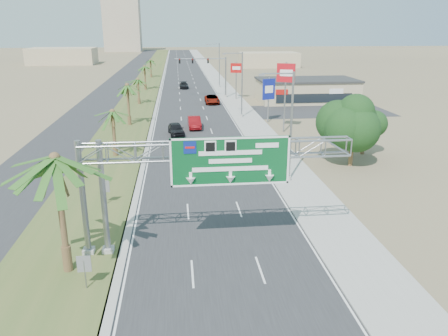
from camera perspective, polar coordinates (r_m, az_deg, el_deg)
name	(u,v)px	position (r m, az deg, el deg)	size (l,w,h in m)	color
road	(185,77)	(126.04, -5.07, 11.72)	(12.00, 300.00, 0.02)	#28282B
sidewalk_right	(215,77)	(126.49, -1.14, 11.83)	(4.00, 300.00, 0.10)	#9E9B93
median_grass	(150,78)	(126.23, -9.71, 11.57)	(7.00, 300.00, 0.12)	#435726
opposing_road	(124,78)	(126.84, -12.92, 11.39)	(8.00, 300.00, 0.02)	#28282B
sign_gantry	(204,159)	(26.37, -2.65, 1.16)	(16.75, 1.24, 7.50)	gray
palm_near	(55,159)	(25.13, -21.24, 1.14)	(5.70, 5.70, 8.35)	brown
palm_row_b	(112,113)	(48.58, -14.38, 7.02)	(3.99, 3.99, 5.95)	brown
palm_row_c	(127,86)	(64.15, -12.53, 10.41)	(3.99, 3.99, 6.75)	brown
palm_row_d	(138,80)	(82.09, -11.19, 11.20)	(3.99, 3.99, 5.45)	brown
palm_row_e	(144,67)	(100.88, -10.35, 12.85)	(3.99, 3.99, 6.15)	brown
palm_row_f	(150,60)	(125.78, -9.59, 13.68)	(3.99, 3.99, 5.75)	brown
streetlight_near	(289,132)	(39.59, 8.45, 4.68)	(3.27, 0.44, 10.00)	gray
streetlight_mid	(241,87)	(68.58, 2.19, 10.47)	(3.27, 0.44, 10.00)	gray
streetlight_far	(218,67)	(104.13, -0.73, 13.06)	(3.27, 0.44, 10.00)	gray
signal_mast	(215,73)	(88.03, -1.12, 12.25)	(10.28, 0.71, 8.00)	gray
store_building	(306,91)	(85.70, 10.71, 9.87)	(18.00, 10.00, 4.00)	tan
oak_near	(354,123)	(45.78, 16.62, 5.71)	(4.50, 4.50, 6.80)	brown
oak_far	(366,121)	(50.69, 18.00, 5.90)	(3.50, 3.50, 5.60)	brown
median_signback_a	(84,266)	(25.10, -17.79, -12.14)	(0.75, 0.08, 2.08)	gray
median_signback_b	(105,188)	(35.95, -15.31, -2.57)	(0.75, 0.08, 2.08)	gray
tower_distant	(122,19)	(266.92, -13.18, 18.40)	(20.00, 16.00, 35.00)	tan
building_distant_left	(63,56)	(180.65, -20.33, 13.55)	(24.00, 14.00, 6.00)	tan
building_distant_right	(269,60)	(159.04, 5.84, 13.90)	(20.00, 12.00, 5.00)	tan
car_left_lane	(176,129)	(58.15, -6.28, 5.08)	(1.84, 4.58, 1.56)	black
car_mid_lane	(194,122)	(61.85, -3.89, 5.95)	(1.72, 4.92, 1.62)	maroon
car_right_lane	(212,99)	(82.05, -1.58, 8.95)	(2.57, 5.57, 1.55)	gray
car_far	(184,85)	(102.92, -5.27, 10.70)	(2.00, 4.91, 1.43)	black
pole_sign_red_near	(286,77)	(58.85, 8.07, 11.66)	(2.32, 1.22, 9.32)	gray
pole_sign_blue	(269,91)	(65.27, 5.87, 10.03)	(1.96, 1.05, 6.63)	gray
pole_sign_red_far	(236,70)	(86.18, 1.61, 12.61)	(2.21, 0.82, 7.15)	gray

